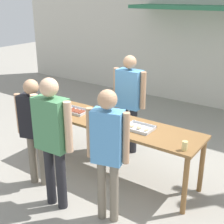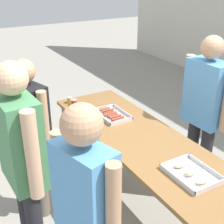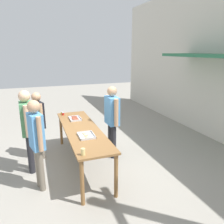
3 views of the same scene
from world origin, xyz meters
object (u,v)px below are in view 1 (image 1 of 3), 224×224
condiment_jar_mustard (41,107)px  beer_cup (185,146)px  condiment_jar_ketchup (45,108)px  person_customer_waiting_in_line (52,134)px  food_tray_buns (139,128)px  person_customer_holding_hotdog (34,124)px  person_customer_with_cup (108,145)px  person_server_behind_table (129,96)px  food_tray_sausages (76,111)px

condiment_jar_mustard → beer_cup: (2.52, 0.00, 0.02)m
beer_cup → condiment_jar_ketchup: bearing=179.8°
beer_cup → person_customer_waiting_in_line: person_customer_waiting_in_line is taller
food_tray_buns → person_customer_waiting_in_line: 1.26m
person_customer_holding_hotdog → person_customer_with_cup: person_customer_with_cup is taller
condiment_jar_ketchup → beer_cup: beer_cup is taller
food_tray_buns → person_customer_waiting_in_line: (-0.62, -1.09, 0.16)m
person_server_behind_table → food_tray_sausages: bearing=-125.0°
food_tray_sausages → condiment_jar_ketchup: (-0.47, -0.23, 0.02)m
food_tray_buns → person_customer_holding_hotdog: size_ratio=0.24×
condiment_jar_mustard → person_customer_holding_hotdog: bearing=-49.0°
condiment_jar_ketchup → person_customer_holding_hotdog: bearing=-54.7°
beer_cup → person_server_behind_table: bearing=144.6°
food_tray_buns → person_server_behind_table: (-0.66, 0.79, 0.14)m
beer_cup → person_customer_waiting_in_line: bearing=-148.7°
person_customer_waiting_in_line → food_tray_buns: bearing=-122.6°
food_tray_buns → condiment_jar_mustard: condiment_jar_mustard is taller
food_tray_buns → person_customer_holding_hotdog: person_customer_holding_hotdog is taller
person_customer_waiting_in_line → condiment_jar_ketchup: bearing=-42.7°
condiment_jar_ketchup → beer_cup: size_ratio=0.60×
condiment_jar_ketchup → person_server_behind_table: person_server_behind_table is taller
food_tray_buns → person_customer_holding_hotdog: 1.48m
condiment_jar_ketchup → beer_cup: bearing=-0.2°
food_tray_sausages → person_customer_holding_hotdog: person_customer_holding_hotdog is taller
condiment_jar_ketchup → beer_cup: (2.43, -0.01, 0.02)m
food_tray_sausages → condiment_jar_mustard: bearing=-156.6°
food_tray_sausages → condiment_jar_ketchup: size_ratio=5.42×
food_tray_sausages → food_tray_buns: 1.19m
person_server_behind_table → food_tray_buns: bearing=-51.3°
food_tray_sausages → beer_cup: (1.97, -0.24, 0.04)m
food_tray_buns → condiment_jar_ketchup: condiment_jar_ketchup is taller
beer_cup → person_customer_holding_hotdog: 2.08m
condiment_jar_mustard → beer_cup: bearing=0.1°
condiment_jar_mustard → person_server_behind_table: (1.08, 1.03, 0.12)m
condiment_jar_ketchup → condiment_jar_mustard: bearing=-172.2°
person_customer_with_cup → condiment_jar_ketchup: bearing=-36.5°
beer_cup → person_server_behind_table: (-1.44, 1.02, 0.10)m
condiment_jar_mustard → person_customer_with_cup: person_customer_with_cup is taller
food_tray_sausages → person_server_behind_table: bearing=56.3°
condiment_jar_ketchup → person_customer_with_cup: person_customer_with_cup is taller
person_customer_holding_hotdog → person_customer_waiting_in_line: size_ratio=0.91×
condiment_jar_mustard → person_customer_holding_hotdog: person_customer_holding_hotdog is taller
condiment_jar_mustard → person_customer_with_cup: 1.98m
person_customer_holding_hotdog → condiment_jar_mustard: bearing=-65.7°
person_server_behind_table → person_customer_holding_hotdog: bearing=-109.4°
beer_cup → person_customer_holding_hotdog: size_ratio=0.07×
condiment_jar_ketchup → person_server_behind_table: (0.99, 1.01, 0.12)m
person_customer_holding_hotdog → person_customer_with_cup: 1.32m
person_server_behind_table → person_customer_waiting_in_line: size_ratio=0.98×
beer_cup → food_tray_sausages: bearing=173.1°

